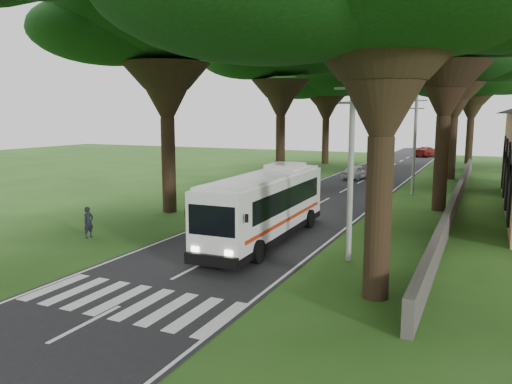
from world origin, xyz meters
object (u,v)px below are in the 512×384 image
Objects in this scene: pedestrian at (89,222)px; pole_near at (351,165)px; coach_bus at (266,205)px; distant_car_c at (427,152)px; pole_mid at (415,142)px; pole_far at (438,134)px; distant_car_a at (358,172)px.

pole_near is at bearing -76.85° from pedestrian.
coach_bus is 2.23× the size of distant_car_c.
pole_mid and pole_far have the same top height.
distant_car_c is (-3.14, 59.12, -3.40)m from pole_near.
pole_mid is 19.01m from coach_bus.
pole_near is 4.91× the size of pedestrian.
pole_far reaches higher than pedestrian.
pole_far is 43.83m from pedestrian.
distant_car_c is at bearing 86.79° from coach_bus.
pedestrian is at bearing -107.62° from pole_far.
coach_bus is 2.80× the size of distant_car_a.
pole_mid is (0.00, 20.00, 0.00)m from pole_near.
pole_near reaches higher than coach_bus.
pole_near is 1.55× the size of distant_car_c.
distant_car_c is (3.16, 31.31, 0.05)m from distant_car_a.
pole_far is (0.00, 40.00, 0.00)m from pole_near.
distant_car_a is (-1.60, 26.08, -1.09)m from coach_bus.
pole_near is 1.94× the size of distant_car_a.
coach_bus is at bearing 107.45° from distant_car_c.
coach_bus is at bearing -62.31° from pedestrian.
pedestrian is at bearing 94.72° from distant_car_a.
coach_bus is 57.42m from distant_car_c.
coach_bus reaches higher than distant_car_a.
coach_bus is 26.15m from distant_car_a.
pole_far is at bearing 90.00° from pole_mid.
distant_car_c is 3.17× the size of pedestrian.
distant_car_a is at bearing 128.88° from pole_mid.
pole_near is at bearing -90.00° from pole_far.
distant_car_a is at bearing 103.24° from distant_car_c.
pole_near is at bearing 120.71° from distant_car_a.
distant_car_a is (-6.30, -12.19, -3.45)m from pole_far.
pole_near is at bearing 112.05° from distant_car_c.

